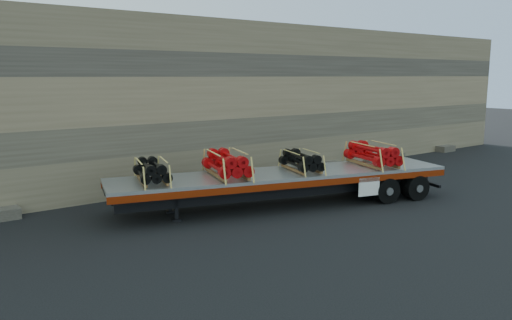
# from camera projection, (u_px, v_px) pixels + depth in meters

# --- Properties ---
(ground) EXTENTS (120.00, 120.00, 0.00)m
(ground) POSITION_uv_depth(u_px,v_px,m) (281.00, 212.00, 17.25)
(ground) COLOR black
(ground) RESTS_ON ground
(rock_wall) EXTENTS (44.00, 3.00, 7.00)m
(rock_wall) POSITION_uv_depth(u_px,v_px,m) (187.00, 102.00, 21.81)
(rock_wall) COLOR #7A6B54
(rock_wall) RESTS_ON ground
(trailer) EXTENTS (12.57, 5.61, 1.24)m
(trailer) POSITION_uv_depth(u_px,v_px,m) (283.00, 189.00, 17.96)
(trailer) COLOR #B9BCC1
(trailer) RESTS_ON ground
(bundle_front) EXTENTS (1.45, 2.12, 0.69)m
(bundle_front) POSITION_uv_depth(u_px,v_px,m) (152.00, 171.00, 16.15)
(bundle_front) COLOR black
(bundle_front) RESTS_ON trailer
(bundle_midfront) EXTENTS (1.73, 2.53, 0.82)m
(bundle_midfront) POSITION_uv_depth(u_px,v_px,m) (227.00, 165.00, 17.04)
(bundle_midfront) COLOR #BB090C
(bundle_midfront) RESTS_ON trailer
(bundle_midrear) EXTENTS (1.44, 2.10, 0.68)m
(bundle_midrear) POSITION_uv_depth(u_px,v_px,m) (301.00, 161.00, 18.05)
(bundle_midrear) COLOR black
(bundle_midrear) RESTS_ON trailer
(bundle_rear) EXTENTS (1.73, 2.53, 0.82)m
(bundle_rear) POSITION_uv_depth(u_px,v_px,m) (372.00, 155.00, 19.11)
(bundle_rear) COLOR #BB090C
(bundle_rear) RESTS_ON trailer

